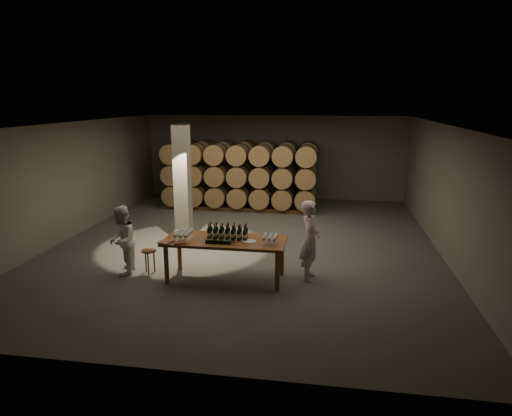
% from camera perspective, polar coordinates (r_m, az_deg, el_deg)
% --- Properties ---
extents(room, '(12.00, 12.00, 12.00)m').
position_cam_1_polar(room, '(12.63, -9.16, 3.19)').
color(room, '#504D4B').
rests_on(room, ground).
extents(tasting_table, '(2.60, 1.10, 0.90)m').
position_cam_1_polar(tasting_table, '(9.82, -3.88, -4.51)').
color(tasting_table, brown).
rests_on(tasting_table, ground).
extents(barrel_stack_back, '(5.48, 0.95, 2.31)m').
position_cam_1_polar(barrel_stack_back, '(17.28, -1.27, 4.77)').
color(barrel_stack_back, brown).
rests_on(barrel_stack_back, ground).
extents(barrel_stack_front, '(5.48, 0.95, 2.31)m').
position_cam_1_polar(barrel_stack_front, '(15.92, -2.18, 4.01)').
color(barrel_stack_front, brown).
rests_on(barrel_stack_front, ground).
extents(bottle_cluster, '(0.87, 0.24, 0.34)m').
position_cam_1_polar(bottle_cluster, '(9.79, -3.58, -3.18)').
color(bottle_cluster, black).
rests_on(bottle_cluster, tasting_table).
extents(lying_bottles, '(0.64, 0.09, 0.09)m').
position_cam_1_polar(lying_bottles, '(9.51, -4.65, -4.20)').
color(lying_bottles, black).
rests_on(lying_bottles, tasting_table).
extents(glass_cluster_left, '(0.31, 0.53, 0.18)m').
position_cam_1_polar(glass_cluster_left, '(9.87, -9.04, -3.13)').
color(glass_cluster_left, silver).
rests_on(glass_cluster_left, tasting_table).
extents(glass_cluster_right, '(0.30, 0.41, 0.17)m').
position_cam_1_polar(glass_cluster_right, '(9.52, 1.78, -3.66)').
color(glass_cluster_right, silver).
rests_on(glass_cluster_right, tasting_table).
extents(plate, '(0.29, 0.29, 0.02)m').
position_cam_1_polar(plate, '(9.60, -0.85, -4.20)').
color(plate, silver).
rests_on(plate, tasting_table).
extents(notebook_near, '(0.29, 0.26, 0.03)m').
position_cam_1_polar(notebook_near, '(9.65, -9.44, -4.27)').
color(notebook_near, brown).
rests_on(notebook_near, tasting_table).
extents(notebook_corner, '(0.31, 0.36, 0.03)m').
position_cam_1_polar(notebook_corner, '(9.76, -11.20, -4.16)').
color(notebook_corner, brown).
rests_on(notebook_corner, tasting_table).
extents(pen, '(0.14, 0.03, 0.01)m').
position_cam_1_polar(pen, '(9.57, -8.93, -4.45)').
color(pen, black).
rests_on(pen, tasting_table).
extents(stool, '(0.33, 0.33, 0.54)m').
position_cam_1_polar(stool, '(10.53, -13.23, -5.63)').
color(stool, brown).
rests_on(stool, ground).
extents(person_man, '(0.46, 0.66, 1.74)m').
position_cam_1_polar(person_man, '(9.88, 6.75, -4.02)').
color(person_man, silver).
rests_on(person_man, ground).
extents(person_woman, '(0.74, 0.87, 1.56)m').
position_cam_1_polar(person_woman, '(10.50, -16.42, -3.92)').
color(person_woman, white).
rests_on(person_woman, ground).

